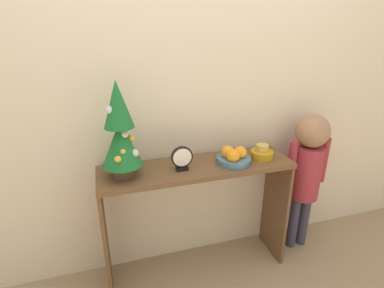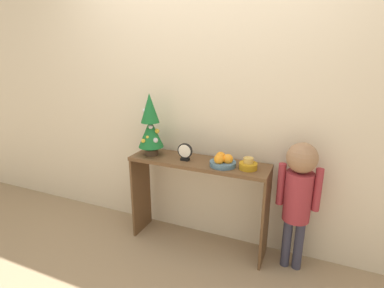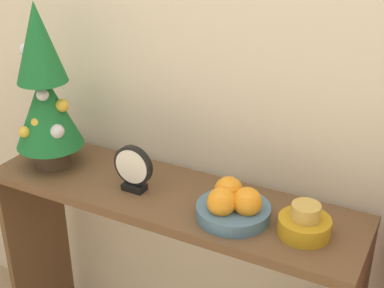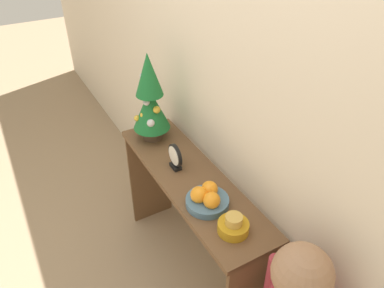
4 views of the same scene
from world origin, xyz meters
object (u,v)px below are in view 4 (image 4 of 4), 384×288
desk_clock (175,157)px  singing_bowl (233,226)px  fruit_bowl (207,198)px  mini_tree (150,99)px

desk_clock → singing_bowl: bearing=1.6°
fruit_bowl → mini_tree: bearing=178.8°
fruit_bowl → singing_bowl: bearing=3.9°
mini_tree → singing_bowl: 0.88m
mini_tree → singing_bowl: (0.85, -0.00, -0.23)m
singing_bowl → fruit_bowl: bearing=-176.1°
mini_tree → fruit_bowl: mini_tree is taller
fruit_bowl → singing_bowl: 0.20m
singing_bowl → desk_clock: 0.52m
fruit_bowl → desk_clock: bearing=-179.8°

